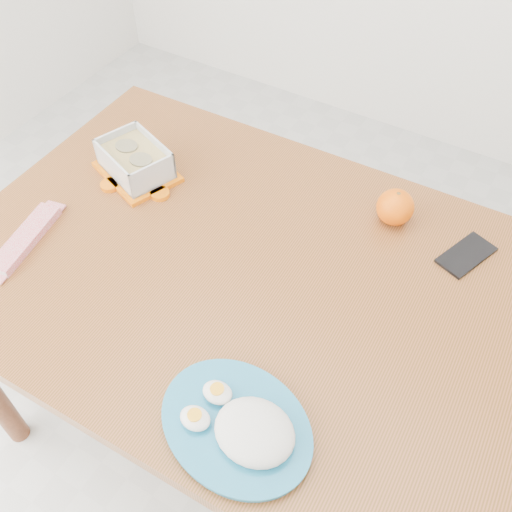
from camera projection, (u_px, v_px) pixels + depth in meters
The scene contains 7 objects.
ground at pixel (233, 430), 1.80m from camera, with size 3.50×3.50×0.00m, color #B7B7B2.
dining_table at pixel (256, 297), 1.31m from camera, with size 1.39×0.94×0.75m.
food_container at pixel (135, 161), 1.44m from camera, with size 0.24×0.21×0.09m.
orange_fruit at pixel (395, 207), 1.33m from camera, with size 0.09×0.09×0.09m, color #EA5D04.
rice_plate at pixel (242, 426), 0.99m from camera, with size 0.34×0.34×0.08m.
candy_bar at pixel (26, 238), 1.31m from camera, with size 0.21×0.05×0.02m, color red.
smartphone at pixel (466, 255), 1.28m from camera, with size 0.07×0.14×0.01m, color black.
Camera 1 is at (0.45, -0.62, 1.72)m, focal length 40.00 mm.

